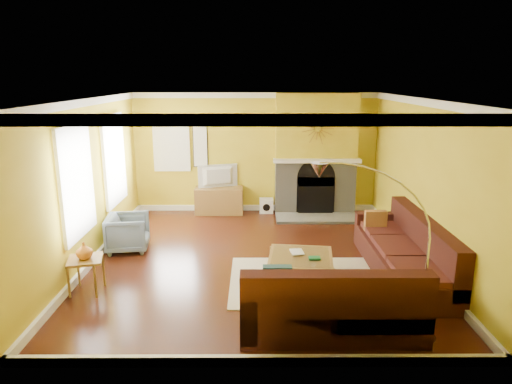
{
  "coord_description": "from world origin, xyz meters",
  "views": [
    {
      "loc": [
        -0.02,
        -7.29,
        3.04
      ],
      "look_at": [
        0.0,
        0.4,
        1.09
      ],
      "focal_mm": 32.0,
      "sensor_mm": 36.0,
      "label": 1
    }
  ],
  "objects_px": {
    "coffee_table": "(300,267)",
    "arc_lamp": "(377,257)",
    "side_table": "(87,275)",
    "armchair": "(128,233)",
    "sectional_sofa": "(342,255)",
    "media_console": "(219,200)"
  },
  "relations": [
    {
      "from": "sectional_sofa",
      "to": "armchair",
      "type": "distance_m",
      "value": 3.83
    },
    {
      "from": "side_table",
      "to": "sectional_sofa",
      "type": "bearing_deg",
      "value": 4.06
    },
    {
      "from": "coffee_table",
      "to": "arc_lamp",
      "type": "relative_size",
      "value": 0.45
    },
    {
      "from": "side_table",
      "to": "arc_lamp",
      "type": "height_order",
      "value": "arc_lamp"
    },
    {
      "from": "sectional_sofa",
      "to": "side_table",
      "type": "height_order",
      "value": "sectional_sofa"
    },
    {
      "from": "coffee_table",
      "to": "media_console",
      "type": "xyz_separation_m",
      "value": [
        -1.51,
        3.53,
        0.11
      ]
    },
    {
      "from": "sectional_sofa",
      "to": "media_console",
      "type": "bearing_deg",
      "value": 119.75
    },
    {
      "from": "coffee_table",
      "to": "arc_lamp",
      "type": "distance_m",
      "value": 2.04
    },
    {
      "from": "sectional_sofa",
      "to": "arc_lamp",
      "type": "relative_size",
      "value": 1.65
    },
    {
      "from": "coffee_table",
      "to": "armchair",
      "type": "distance_m",
      "value": 3.22
    },
    {
      "from": "media_console",
      "to": "side_table",
      "type": "xyz_separation_m",
      "value": [
        -1.62,
        -3.96,
        -0.04
      ]
    },
    {
      "from": "coffee_table",
      "to": "side_table",
      "type": "bearing_deg",
      "value": -172.18
    },
    {
      "from": "side_table",
      "to": "arc_lamp",
      "type": "bearing_deg",
      "value": -18.72
    },
    {
      "from": "coffee_table",
      "to": "media_console",
      "type": "relative_size",
      "value": 0.9
    },
    {
      "from": "armchair",
      "to": "arc_lamp",
      "type": "bearing_deg",
      "value": -135.72
    },
    {
      "from": "media_console",
      "to": "armchair",
      "type": "relative_size",
      "value": 1.5
    },
    {
      "from": "sectional_sofa",
      "to": "coffee_table",
      "type": "bearing_deg",
      "value": 164.46
    },
    {
      "from": "media_console",
      "to": "sectional_sofa",
      "type": "bearing_deg",
      "value": -60.25
    },
    {
      "from": "side_table",
      "to": "arc_lamp",
      "type": "xyz_separation_m",
      "value": [
        3.8,
        -1.29,
        0.81
      ]
    },
    {
      "from": "coffee_table",
      "to": "side_table",
      "type": "height_order",
      "value": "side_table"
    },
    {
      "from": "sectional_sofa",
      "to": "coffee_table",
      "type": "relative_size",
      "value": 3.64
    },
    {
      "from": "sectional_sofa",
      "to": "side_table",
      "type": "xyz_separation_m",
      "value": [
        -3.73,
        -0.26,
        -0.19
      ]
    }
  ]
}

